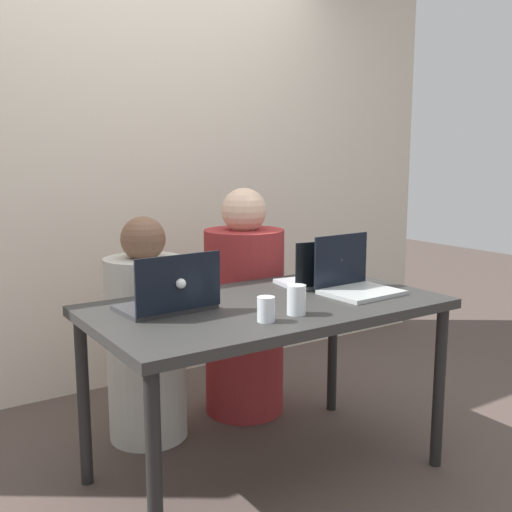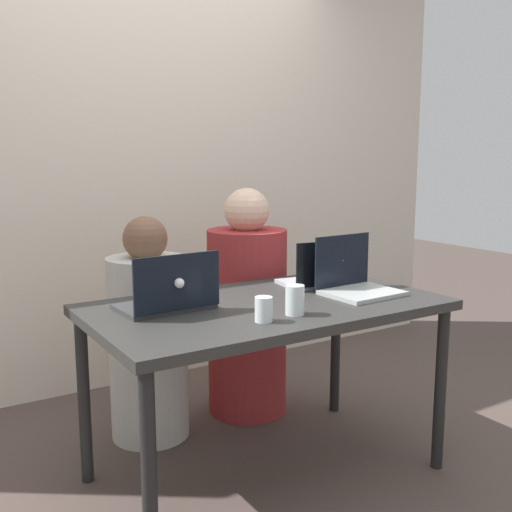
% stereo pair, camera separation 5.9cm
% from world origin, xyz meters
% --- Properties ---
extents(ground_plane, '(12.00, 12.00, 0.00)m').
position_xyz_m(ground_plane, '(0.00, 0.00, 0.00)').
color(ground_plane, '#4E403A').
extents(back_wall, '(4.50, 0.10, 2.69)m').
position_xyz_m(back_wall, '(0.00, 1.37, 1.34)').
color(back_wall, beige).
rests_on(back_wall, ground).
extents(desk, '(1.42, 0.80, 0.75)m').
position_xyz_m(desk, '(0.00, 0.00, 0.68)').
color(desk, '#2D2D2B').
rests_on(desk, ground).
extents(person_on_left, '(0.43, 0.43, 1.07)m').
position_xyz_m(person_on_left, '(-0.27, 0.61, 0.47)').
color(person_on_left, '#BCB8AD').
rests_on(person_on_left, ground).
extents(person_on_right, '(0.48, 0.48, 1.18)m').
position_xyz_m(person_on_right, '(0.27, 0.61, 0.52)').
color(person_on_right, maroon).
rests_on(person_on_right, ground).
extents(laptop_front_right, '(0.32, 0.30, 0.25)m').
position_xyz_m(laptop_front_right, '(0.42, -0.06, 0.81)').
color(laptop_front_right, '#ADB4B2').
rests_on(laptop_front_right, desk).
extents(laptop_back_left, '(0.36, 0.28, 0.23)m').
position_xyz_m(laptop_back_left, '(-0.39, 0.09, 0.80)').
color(laptop_back_left, '#353539').
rests_on(laptop_back_left, desk).
extents(laptop_back_right, '(0.33, 0.27, 0.22)m').
position_xyz_m(laptop_back_right, '(0.36, 0.13, 0.80)').
color(laptop_back_right, '#B1B2BB').
rests_on(laptop_back_right, desk).
extents(water_glass_left, '(0.06, 0.06, 0.09)m').
position_xyz_m(water_glass_left, '(-0.16, -0.23, 0.79)').
color(water_glass_left, white).
rests_on(water_glass_left, desk).
extents(water_glass_center, '(0.07, 0.07, 0.11)m').
position_xyz_m(water_glass_center, '(-0.01, -0.22, 0.80)').
color(water_glass_center, white).
rests_on(water_glass_center, desk).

